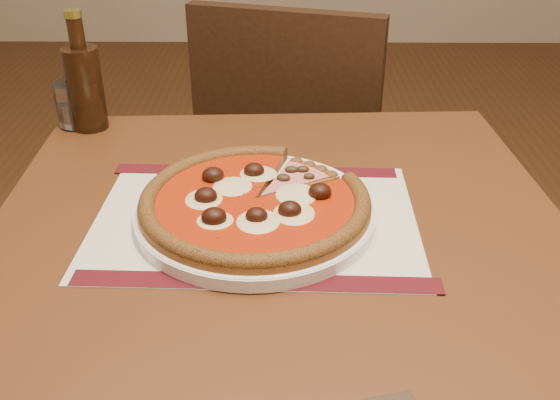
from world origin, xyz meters
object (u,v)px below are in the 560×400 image
at_px(bottle, 85,84).
at_px(table, 280,285).
at_px(plate, 255,213).
at_px(chair_far, 296,157).
at_px(pizza, 255,201).
at_px(water_glass, 75,104).

bearing_deg(bottle, table, -43.61).
height_order(plate, bottle, bottle).
height_order(chair_far, pizza, chair_far).
relative_size(table, pizza, 2.64).
bearing_deg(chair_far, bottle, 59.29).
bearing_deg(plate, bottle, 134.91).
height_order(table, bottle, bottle).
bearing_deg(table, plate, 154.03).
distance_m(chair_far, bottle, 0.61).
bearing_deg(plate, table, -25.97).
bearing_deg(water_glass, plate, -43.66).
height_order(pizza, water_glass, water_glass).
distance_m(pizza, water_glass, 0.47).
relative_size(water_glass, bottle, 0.38).
xyz_separation_m(plate, pizza, (-0.00, -0.00, 0.02)).
height_order(table, water_glass, water_glass).
bearing_deg(table, chair_far, 87.16).
bearing_deg(water_glass, table, -42.36).
bearing_deg(pizza, water_glass, 136.27).
distance_m(table, plate, 0.12).
bearing_deg(chair_far, water_glass, 56.46).
distance_m(chair_far, pizza, 0.72).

